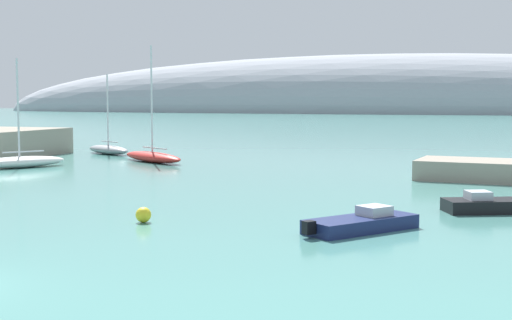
% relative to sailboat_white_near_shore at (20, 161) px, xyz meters
% --- Properties ---
extents(distant_ridge, '(317.89, 52.86, 42.80)m').
position_rel_sailboat_white_near_shore_xyz_m(distant_ridge, '(-6.14, 215.24, -0.50)').
color(distant_ridge, '#999EA8').
rests_on(distant_ridge, ground).
extents(sailboat_white_near_shore, '(5.45, 7.12, 8.39)m').
position_rel_sailboat_white_near_shore_xyz_m(sailboat_white_near_shore, '(0.00, 0.00, 0.00)').
color(sailboat_white_near_shore, white).
rests_on(sailboat_white_near_shore, water).
extents(sailboat_red_mid_mooring, '(8.07, 6.12, 9.72)m').
position_rel_sailboat_white_near_shore_xyz_m(sailboat_red_mid_mooring, '(7.43, 7.75, -0.00)').
color(sailboat_red_mid_mooring, red).
rests_on(sailboat_red_mid_mooring, water).
extents(sailboat_grey_outer_mooring, '(6.57, 4.85, 7.60)m').
position_rel_sailboat_white_near_shore_xyz_m(sailboat_grey_outer_mooring, '(-0.44, 13.98, -0.02)').
color(sailboat_grey_outer_mooring, gray).
rests_on(sailboat_grey_outer_mooring, water).
extents(motorboat_black_foreground, '(4.84, 3.33, 1.01)m').
position_rel_sailboat_white_near_shore_xyz_m(motorboat_black_foreground, '(34.59, -10.85, -0.15)').
color(motorboat_black_foreground, black).
rests_on(motorboat_black_foreground, water).
extents(motorboat_navy_alongside_breakwater, '(4.33, 4.98, 0.97)m').
position_rel_sailboat_white_near_shore_xyz_m(motorboat_navy_alongside_breakwater, '(29.66, -17.48, -0.17)').
color(motorboat_navy_alongside_breakwater, navy).
rests_on(motorboat_navy_alongside_breakwater, water).
extents(mooring_buoy_yellow, '(0.67, 0.67, 0.67)m').
position_rel_sailboat_white_near_shore_xyz_m(mooring_buoy_yellow, '(20.41, -18.59, -0.16)').
color(mooring_buoy_yellow, yellow).
rests_on(mooring_buoy_yellow, water).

